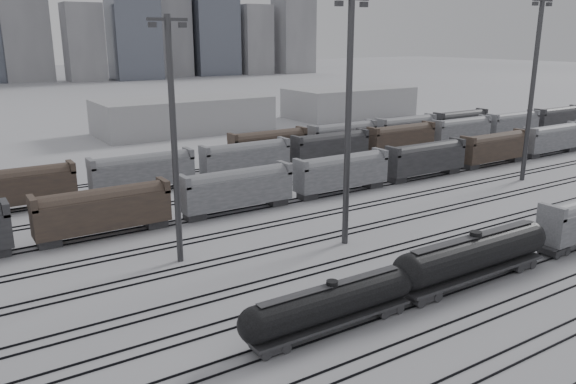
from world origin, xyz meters
TOP-DOWN VIEW (x-y plane):
  - ground at (0.00, 0.00)m, footprint 900.00×900.00m
  - tracks at (0.00, 17.50)m, footprint 220.00×71.50m
  - tank_car_a at (-17.20, 1.00)m, footprint 16.02×2.67m
  - tank_car_b at (-0.99, 1.00)m, footprint 19.18×3.20m
  - light_mast_b at (-21.63, 20.42)m, footprint 3.82×0.61m
  - light_mast_c at (-4.44, 15.44)m, footprint 4.17×0.67m
  - light_mast_d at (36.73, 22.40)m, footprint 4.42×0.71m
  - bg_string_near at (8.00, 32.00)m, footprint 151.00×3.00m
  - bg_string_mid at (18.00, 48.00)m, footprint 151.00×3.00m
  - bg_string_far at (35.50, 56.00)m, footprint 66.00×3.00m
  - warehouse_mid at (10.00, 95.00)m, footprint 40.00×18.00m
  - warehouse_right at (60.00, 95.00)m, footprint 35.00×18.00m
  - skyline at (10.84, 280.00)m, footprint 316.00×22.40m

SIDE VIEW (x-z plane):
  - ground at x=0.00m, z-range 0.00..0.00m
  - tracks at x=0.00m, z-range 0.00..0.16m
  - tank_car_a at x=-17.20m, z-range 0.31..4.27m
  - tank_car_b at x=-0.99m, z-range 0.37..5.11m
  - bg_string_far at x=35.50m, z-range 0.00..5.60m
  - bg_string_near at x=8.00m, z-range 0.00..5.60m
  - bg_string_mid at x=18.00m, z-range 0.00..5.60m
  - warehouse_mid at x=10.00m, z-range 0.00..8.00m
  - warehouse_right at x=60.00m, z-range 0.00..8.00m
  - light_mast_b at x=-21.63m, z-range 0.73..24.63m
  - light_mast_c at x=-4.44m, z-range 0.79..26.85m
  - light_mast_d at x=36.73m, z-range 0.84..28.45m
  - skyline at x=10.84m, z-range -12.77..82.23m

